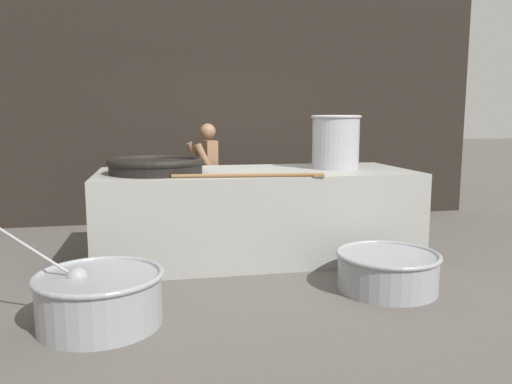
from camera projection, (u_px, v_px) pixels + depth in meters
ground_plane at (256, 255)px, 5.89m from camera, size 60.00×60.00×0.00m
back_wall at (228, 81)px, 7.76m from camera, size 8.12×0.24×4.35m
hearth_platform at (256, 213)px, 5.81m from camera, size 3.58×1.49×1.00m
giant_wok_near at (156, 165)px, 5.43m from camera, size 1.05×1.05×0.17m
stock_pot at (336, 141)px, 5.93m from camera, size 0.59×0.59×0.63m
stirring_paddle at (255, 175)px, 5.08m from camera, size 1.56×0.22×0.04m
cook at (208, 176)px, 6.76m from camera, size 0.40×0.59×1.53m
prep_bowl_vegetables at (100, 296)px, 3.87m from camera, size 1.28×1.00×0.82m
prep_bowl_meat at (388, 269)px, 4.67m from camera, size 0.97×0.97×0.36m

